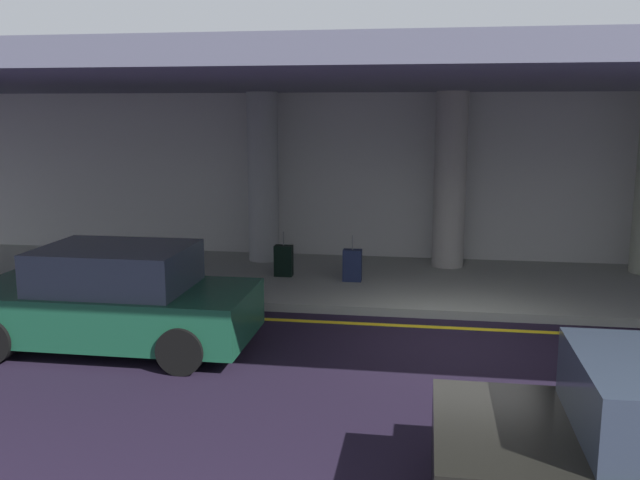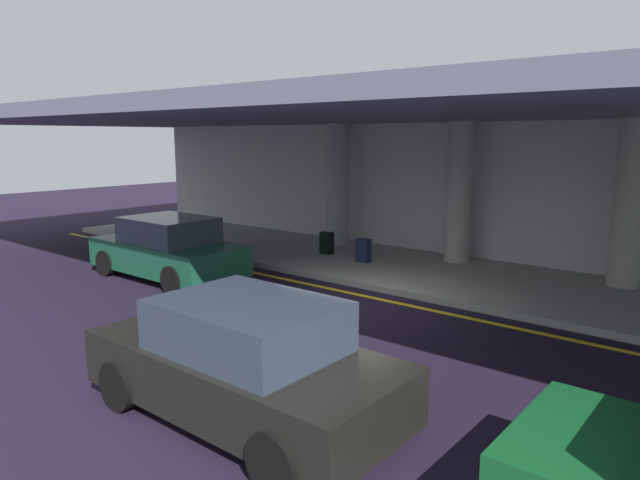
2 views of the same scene
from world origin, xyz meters
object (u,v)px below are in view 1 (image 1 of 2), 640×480
at_px(suitcase_upright_secondary, 284,261).
at_px(car_dark_green_no2, 113,300).
at_px(support_column_far_left, 263,178).
at_px(suitcase_upright_primary, 352,265).
at_px(support_column_left_mid, 450,180).

bearing_deg(suitcase_upright_secondary, car_dark_green_no2, -111.00).
bearing_deg(support_column_far_left, car_dark_green_no2, -99.21).
height_order(support_column_far_left, suitcase_upright_primary, support_column_far_left).
bearing_deg(suitcase_upright_primary, support_column_left_mid, 70.09).
relative_size(support_column_far_left, suitcase_upright_primary, 4.06).
bearing_deg(car_dark_green_no2, support_column_far_left, 84.22).
relative_size(support_column_far_left, support_column_left_mid, 1.00).
distance_m(car_dark_green_no2, suitcase_upright_primary, 4.98).
height_order(car_dark_green_no2, suitcase_upright_secondary, car_dark_green_no2).
distance_m(support_column_far_left, suitcase_upright_secondary, 2.22).
bearing_deg(support_column_left_mid, support_column_far_left, 180.00).
height_order(suitcase_upright_primary, suitcase_upright_secondary, same).
height_order(support_column_left_mid, suitcase_upright_secondary, support_column_left_mid).
relative_size(support_column_left_mid, suitcase_upright_primary, 4.06).
relative_size(support_column_left_mid, car_dark_green_no2, 0.89).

